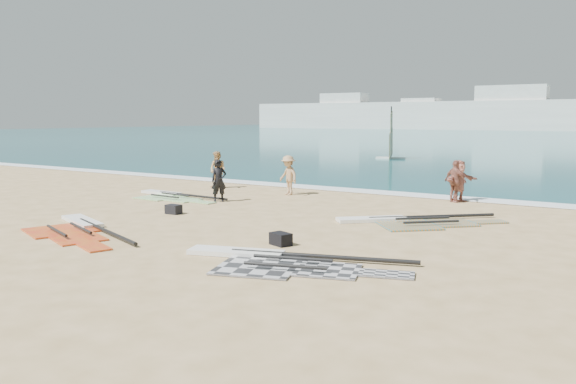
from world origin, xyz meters
The scene contains 15 objects.
ground centered at (0.00, 0.00, 0.00)m, with size 300.00×300.00×0.00m, color tan.
surf_line centered at (0.00, 12.30, 0.00)m, with size 300.00×1.20×0.04m, color white.
far_town centered at (-15.72, 150.00, 4.49)m, with size 160.00×8.00×12.00m.
rig_grey centered at (2.75, -0.69, 0.05)m, with size 5.86×3.24×0.20m.
rig_green centered at (-7.28, 6.20, 0.05)m, with size 5.00×2.10×0.20m.
rig_orange centered at (3.68, 5.93, 0.05)m, with size 5.08×4.35×0.20m.
rig_red centered at (-4.51, -0.65, 0.05)m, with size 5.41×3.33×0.20m.
gear_bag_near centered at (-4.12, 3.12, 0.17)m, with size 0.52×0.38×0.33m, color black.
gear_bag_far centered at (1.87, 0.95, 0.17)m, with size 0.57×0.40×0.34m, color black.
person_wetsuit centered at (-4.60, 6.31, 0.87)m, with size 0.63×0.42×1.74m, color black.
beachgoer_left centered at (-7.47, 9.78, 0.90)m, with size 0.88×0.69×1.81m, color tan.
beachgoer_mid centered at (-3.29, 9.60, 0.88)m, with size 1.14×0.66×1.77m, color tan.
beachgoer_back centered at (3.71, 11.31, 0.87)m, with size 1.02×0.42×1.73m, color #975949.
beachgoer_right centered at (3.81, 11.50, 0.87)m, with size 1.61×0.51×1.73m, color #B86E5C.
windsurfer_left centered at (-7.57, 32.61, 1.29)m, with size 2.52×2.86×4.42m.
Camera 1 is at (9.96, -11.61, 3.44)m, focal length 35.00 mm.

